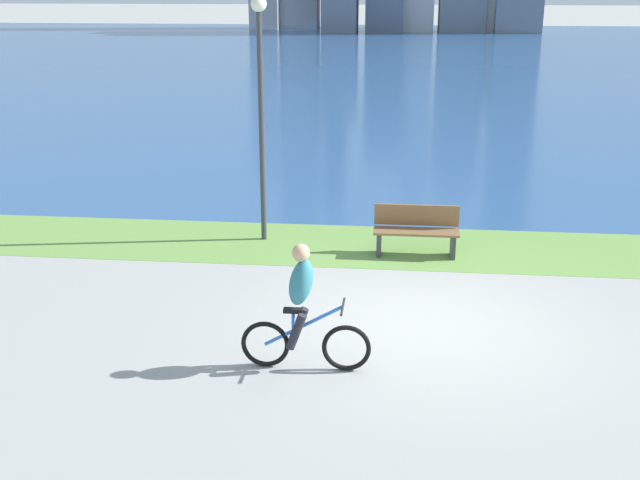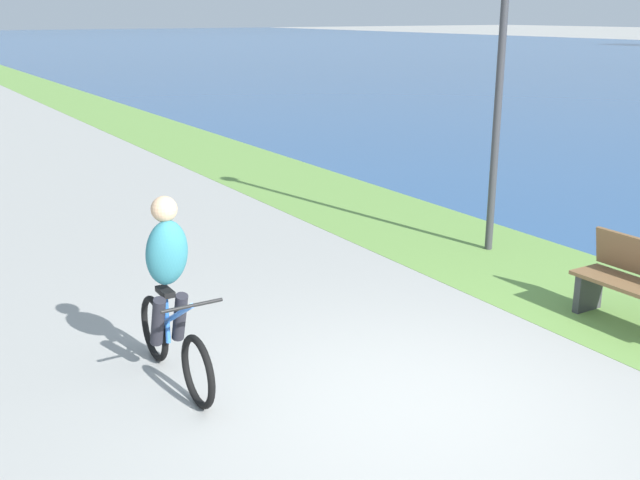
# 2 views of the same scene
# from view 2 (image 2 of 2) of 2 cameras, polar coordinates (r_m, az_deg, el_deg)

# --- Properties ---
(ground_plane) EXTENTS (300.00, 300.00, 0.00)m
(ground_plane) POSITION_cam_2_polar(r_m,az_deg,el_deg) (6.35, 7.01, -12.52)
(ground_plane) COLOR #9E9E99
(cyclist_lead) EXTENTS (1.64, 0.52, 1.66)m
(cyclist_lead) POSITION_cam_2_polar(r_m,az_deg,el_deg) (6.53, -11.32, -3.81)
(cyclist_lead) COLOR black
(cyclist_lead) RESTS_ON ground
(lamppost_tall) EXTENTS (0.28, 0.28, 4.41)m
(lamppost_tall) POSITION_cam_2_polar(r_m,az_deg,el_deg) (10.08, 13.69, 14.92)
(lamppost_tall) COLOR #38383D
(lamppost_tall) RESTS_ON ground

